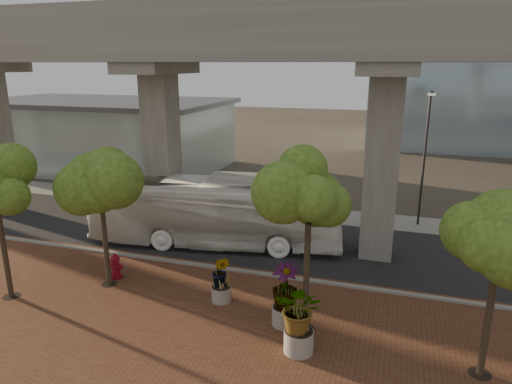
% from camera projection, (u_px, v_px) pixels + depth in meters
% --- Properties ---
extents(ground, '(160.00, 160.00, 0.00)m').
position_uv_depth(ground, '(253.00, 256.00, 23.38)').
color(ground, '#352F27').
rests_on(ground, ground).
extents(brick_plaza, '(70.00, 13.00, 0.06)m').
position_uv_depth(brick_plaza, '(182.00, 344.00, 16.04)').
color(brick_plaza, brown).
rests_on(brick_plaza, ground).
extents(asphalt_road, '(90.00, 8.00, 0.04)m').
position_uv_depth(asphalt_road, '(264.00, 242.00, 25.21)').
color(asphalt_road, black).
rests_on(asphalt_road, ground).
extents(curb_strip, '(70.00, 0.25, 0.16)m').
position_uv_depth(curb_strip, '(239.00, 271.00, 21.53)').
color(curb_strip, gray).
rests_on(curb_strip, ground).
extents(far_sidewalk, '(90.00, 3.00, 0.06)m').
position_uv_depth(far_sidewalk, '(287.00, 212.00, 30.26)').
color(far_sidewalk, gray).
rests_on(far_sidewalk, ground).
extents(transit_viaduct, '(72.00, 5.60, 12.40)m').
position_uv_depth(transit_viaduct, '(264.00, 109.00, 23.24)').
color(transit_viaduct, '#9A978C').
rests_on(transit_viaduct, ground).
extents(station_pavilion, '(23.00, 13.00, 6.30)m').
position_uv_depth(station_pavilion, '(103.00, 133.00, 43.00)').
color(station_pavilion, '#A2B7B9').
rests_on(station_pavilion, ground).
extents(transit_bus, '(13.76, 5.16, 3.75)m').
position_uv_depth(transit_bus, '(216.00, 211.00, 24.49)').
color(transit_bus, white).
rests_on(transit_bus, ground).
extents(fire_hydrant, '(0.60, 0.54, 1.19)m').
position_uv_depth(fire_hydrant, '(116.00, 266.00, 20.76)').
color(fire_hydrant, maroon).
rests_on(fire_hydrant, ground).
extents(planter_front, '(2.25, 2.25, 2.47)m').
position_uv_depth(planter_front, '(299.00, 312.00, 15.15)').
color(planter_front, '#AEA99D').
rests_on(planter_front, ground).
extents(planter_right, '(2.30, 2.30, 2.46)m').
position_uv_depth(planter_right, '(285.00, 288.00, 16.77)').
color(planter_right, gray).
rests_on(planter_right, ground).
extents(planter_left, '(1.82, 1.82, 2.00)m').
position_uv_depth(planter_left, '(221.00, 274.00, 18.55)').
color(planter_left, '#A8A298').
rests_on(planter_left, ground).
extents(street_tree_near_west, '(3.52, 3.52, 6.45)m').
position_uv_depth(street_tree_near_west, '(99.00, 179.00, 19.01)').
color(street_tree_near_west, '#463828').
rests_on(street_tree_near_west, ground).
extents(street_tree_near_east, '(3.41, 3.41, 6.67)m').
position_uv_depth(street_tree_near_east, '(309.00, 197.00, 15.54)').
color(street_tree_near_east, '#463828').
rests_on(street_tree_near_east, ground).
extents(street_tree_far_east, '(3.74, 3.74, 6.05)m').
position_uv_depth(street_tree_far_east, '(499.00, 247.00, 13.25)').
color(street_tree_far_east, '#463828').
rests_on(street_tree_far_east, ground).
extents(streetlamp_west, '(0.44, 1.28, 8.83)m').
position_uv_depth(streetlamp_west, '(167.00, 135.00, 29.15)').
color(streetlamp_west, '#323137').
rests_on(streetlamp_west, ground).
extents(streetlamp_east, '(0.40, 1.16, 8.04)m').
position_uv_depth(streetlamp_east, '(425.00, 150.00, 26.51)').
color(streetlamp_east, '#29282C').
rests_on(streetlamp_east, ground).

